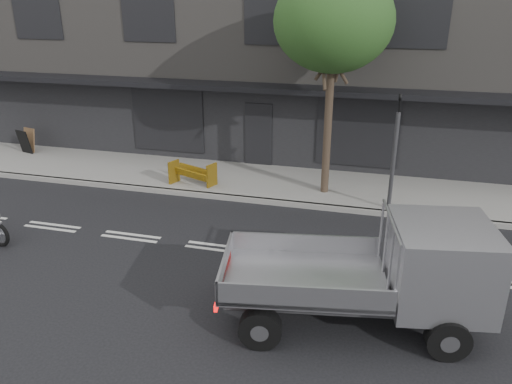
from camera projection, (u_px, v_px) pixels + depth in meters
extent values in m
plane|color=black|center=(216.00, 248.00, 12.70)|extent=(80.00, 80.00, 0.00)
cube|color=gray|center=(261.00, 182.00, 16.90)|extent=(32.00, 3.20, 0.15)
cube|color=gray|center=(249.00, 199.00, 15.46)|extent=(32.00, 0.20, 0.15)
cube|color=slate|center=(299.00, 44.00, 21.36)|extent=(26.00, 10.00, 8.00)
cylinder|color=#382B21|center=(327.00, 135.00, 15.21)|extent=(0.24, 0.24, 4.00)
ellipsoid|color=#2B4D1C|center=(334.00, 21.00, 13.98)|extent=(3.40, 3.40, 2.89)
cylinder|color=#2D2D30|center=(393.00, 164.00, 14.17)|extent=(0.12, 0.12, 3.00)
imported|color=black|center=(400.00, 103.00, 13.52)|extent=(0.08, 0.10, 0.50)
cylinder|color=black|center=(260.00, 329.00, 9.02)|extent=(0.82, 0.41, 0.79)
cylinder|color=black|center=(267.00, 277.00, 10.65)|extent=(0.82, 0.41, 0.79)
cylinder|color=black|center=(448.00, 339.00, 8.75)|extent=(0.82, 0.41, 0.79)
cylinder|color=black|center=(425.00, 285.00, 10.37)|extent=(0.82, 0.41, 0.79)
cube|color=#2D2D30|center=(349.00, 298.00, 9.63)|extent=(4.86, 1.80, 0.14)
cube|color=#B3B2B7|center=(440.00, 264.00, 9.19)|extent=(2.04, 2.13, 1.55)
cube|color=black|center=(444.00, 243.00, 9.02)|extent=(1.82, 1.99, 0.57)
cube|color=#9C9CA0|center=(304.00, 278.00, 9.56)|extent=(3.39, 2.50, 0.10)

